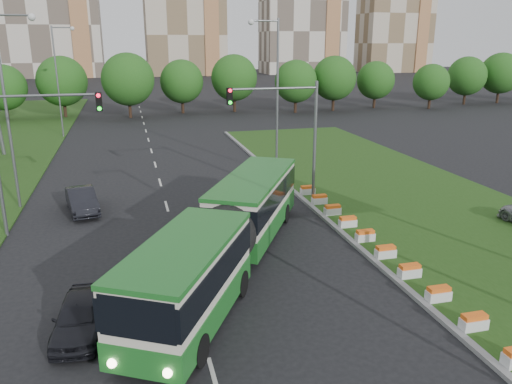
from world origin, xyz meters
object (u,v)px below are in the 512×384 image
object	(u,v)px
traffic_mast_left	(26,139)
shopping_trolley	(178,363)
traffic_mast_median	(291,125)
articulated_bus	(220,232)
pedestrian	(131,321)
car_left_near	(80,316)
car_left_far	(82,200)

from	to	relation	value
traffic_mast_left	shopping_trolley	size ratio (longest dim) A/B	11.86
traffic_mast_median	shopping_trolley	world-z (taller)	traffic_mast_median
traffic_mast_median	shopping_trolley	xyz separation A→B (m)	(-8.83, -15.42, -5.02)
articulated_bus	pedestrian	bearing A→B (deg)	-100.03
car_left_near	traffic_mast_median	bearing A→B (deg)	50.10
articulated_bus	shopping_trolley	world-z (taller)	articulated_bus
car_left_far	pedestrian	size ratio (longest dim) A/B	2.92
articulated_bus	car_left_far	bearing A→B (deg)	153.33
traffic_mast_left	car_left_far	size ratio (longest dim) A/B	1.74
car_left_far	traffic_mast_median	bearing A→B (deg)	-20.69
traffic_mast_median	articulated_bus	xyz separation A→B (m)	(-6.05, -8.06, -3.54)
articulated_bus	car_left_near	size ratio (longest dim) A/B	4.29
car_left_far	pedestrian	bearing A→B (deg)	-91.06
car_left_near	shopping_trolley	distance (m)	4.56
shopping_trolley	car_left_far	bearing A→B (deg)	92.33
traffic_mast_left	car_left_near	bearing A→B (deg)	-74.61
pedestrian	traffic_mast_left	bearing A→B (deg)	37.32
traffic_mast_left	shopping_trolley	world-z (taller)	traffic_mast_left
articulated_bus	car_left_near	xyz separation A→B (m)	(-6.02, -4.17, -1.10)
articulated_bus	shopping_trolley	size ratio (longest dim) A/B	26.67
traffic_mast_median	car_left_far	size ratio (longest dim) A/B	1.74
traffic_mast_median	car_left_near	bearing A→B (deg)	-134.62
car_left_near	shopping_trolley	world-z (taller)	car_left_near
articulated_bus	traffic_mast_median	bearing A→B (deg)	82.30
articulated_bus	traffic_mast_left	bearing A→B (deg)	171.44
car_left_near	shopping_trolley	xyz separation A→B (m)	(3.23, -3.19, -0.38)
traffic_mast_median	articulated_bus	distance (m)	10.68
car_left_near	car_left_far	size ratio (longest dim) A/B	0.91
car_left_near	car_left_far	xyz separation A→B (m)	(-0.93, 14.42, 0.04)
articulated_bus	shopping_trolley	distance (m)	8.01
traffic_mast_median	articulated_bus	world-z (taller)	traffic_mast_median
articulated_bus	shopping_trolley	bearing A→B (deg)	-81.50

